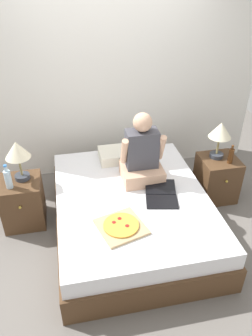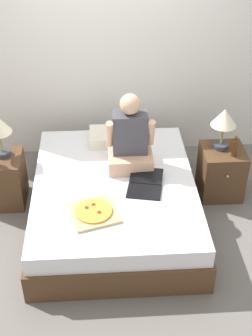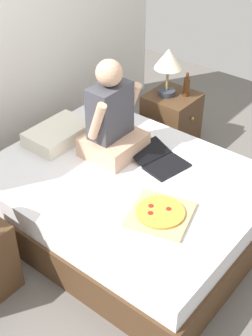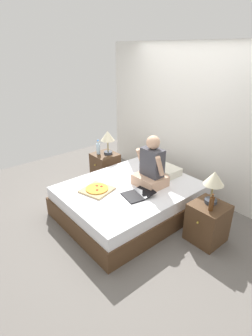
{
  "view_description": "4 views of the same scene",
  "coord_description": "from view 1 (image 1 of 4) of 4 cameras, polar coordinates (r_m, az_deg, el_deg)",
  "views": [
    {
      "loc": [
        -0.6,
        -2.64,
        2.58
      ],
      "look_at": [
        -0.06,
        -0.01,
        0.83
      ],
      "focal_mm": 35.0,
      "sensor_mm": 36.0,
      "label": 1
    },
    {
      "loc": [
        -0.11,
        -3.6,
        3.21
      ],
      "look_at": [
        0.11,
        -0.13,
        0.73
      ],
      "focal_mm": 50.0,
      "sensor_mm": 36.0,
      "label": 2
    },
    {
      "loc": [
        -2.16,
        -1.74,
        2.6
      ],
      "look_at": [
        -0.12,
        -0.1,
        0.66
      ],
      "focal_mm": 50.0,
      "sensor_mm": 36.0,
      "label": 3
    },
    {
      "loc": [
        2.64,
        -2.29,
        2.4
      ],
      "look_at": [
        -0.09,
        0.0,
        0.75
      ],
      "focal_mm": 28.0,
      "sensor_mm": 36.0,
      "label": 4
    }
  ],
  "objects": [
    {
      "name": "bed",
      "position": [
        3.58,
        0.97,
        -7.76
      ],
      "size": [
        1.6,
        2.03,
        0.48
      ],
      "color": "#4C331E",
      "rests_on": "ground"
    },
    {
      "name": "wall_back",
      "position": [
        4.27,
        -2.99,
        14.96
      ],
      "size": [
        3.95,
        0.12,
        2.5
      ],
      "primitive_type": "cube",
      "color": "silver",
      "rests_on": "ground"
    },
    {
      "name": "lamp_on_left_nightstand",
      "position": [
        3.54,
        -18.4,
        2.58
      ],
      "size": [
        0.26,
        0.26,
        0.45
      ],
      "color": "#333842",
      "rests_on": "nightstand_left"
    },
    {
      "name": "ground_plane",
      "position": [
        3.74,
        0.94,
        -10.48
      ],
      "size": [
        5.95,
        5.95,
        0.0
      ],
      "primitive_type": "plane",
      "color": "#66605B"
    },
    {
      "name": "nightstand_left",
      "position": [
        3.83,
        -17.48,
        -5.63
      ],
      "size": [
        0.44,
        0.47,
        0.55
      ],
      "color": "#4C331E",
      "rests_on": "ground"
    },
    {
      "name": "pizza_box",
      "position": [
        3.04,
        -0.86,
        -10.1
      ],
      "size": [
        0.5,
        0.5,
        0.05
      ],
      "color": "tan",
      "rests_on": "bed"
    },
    {
      "name": "water_bottle",
      "position": [
        3.55,
        -19.85,
        -1.76
      ],
      "size": [
        0.07,
        0.07,
        0.28
      ],
      "color": "silver",
      "rests_on": "nightstand_left"
    },
    {
      "name": "laptop",
      "position": [
        3.39,
        6.18,
        -4.97
      ],
      "size": [
        0.39,
        0.47,
        0.07
      ],
      "color": "black",
      "rests_on": "bed"
    },
    {
      "name": "pillow",
      "position": [
        4.0,
        -0.93,
        2.38
      ],
      "size": [
        0.52,
        0.34,
        0.12
      ],
      "primitive_type": "cube",
      "color": "silver",
      "rests_on": "bed"
    },
    {
      "name": "nightstand_right",
      "position": [
        4.18,
        15.5,
        -1.68
      ],
      "size": [
        0.44,
        0.47,
        0.55
      ],
      "color": "#4C331E",
      "rests_on": "ground"
    },
    {
      "name": "beer_bottle",
      "position": [
        3.95,
        17.8,
        2.07
      ],
      "size": [
        0.06,
        0.06,
        0.23
      ],
      "color": "#512D14",
      "rests_on": "nightstand_right"
    },
    {
      "name": "person_seated",
      "position": [
        3.52,
        2.79,
        2.07
      ],
      "size": [
        0.47,
        0.4,
        0.78
      ],
      "color": "tan",
      "rests_on": "bed"
    },
    {
      "name": "lamp_on_right_nightstand",
      "position": [
        3.91,
        16.1,
        5.95
      ],
      "size": [
        0.26,
        0.26,
        0.45
      ],
      "color": "#333842",
      "rests_on": "nightstand_right"
    }
  ]
}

